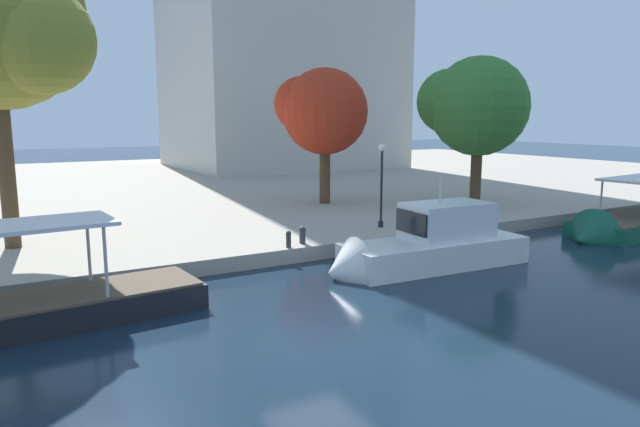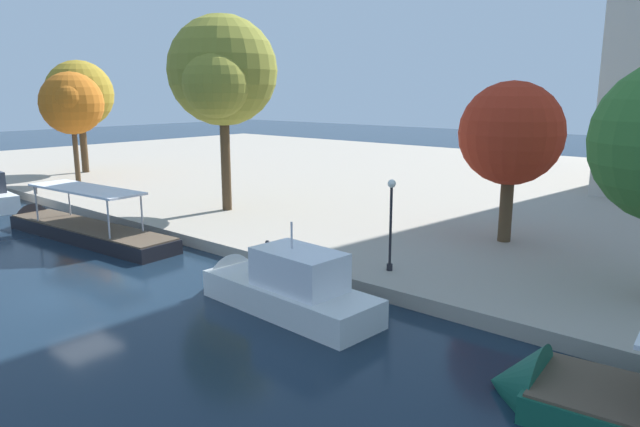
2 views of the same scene
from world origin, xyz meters
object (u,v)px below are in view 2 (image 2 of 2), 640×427
object	(u,v)px
motor_yacht_2	(280,291)
mooring_bollard_0	(268,247)
mooring_bollard_1	(35,189)
lamp_post	(391,218)
mooring_bollard_2	(287,248)
tree_1	(80,94)
tree_2	(220,74)
tree_0	(509,130)
tour_boat_1	(79,231)
tree_3	(71,102)

from	to	relation	value
motor_yacht_2	mooring_bollard_0	size ratio (longest dim) A/B	12.49
mooring_bollard_1	lamp_post	world-z (taller)	lamp_post
mooring_bollard_2	tree_1	size ratio (longest dim) A/B	0.07
motor_yacht_2	tree_2	bearing A→B (deg)	-29.26
motor_yacht_2	mooring_bollard_0	bearing A→B (deg)	-35.84
mooring_bollard_2	motor_yacht_2	bearing A→B (deg)	-49.03
motor_yacht_2	tree_0	xyz separation A→B (m)	(3.12, 13.86, 5.79)
motor_yacht_2	lamp_post	bearing A→B (deg)	-104.48
tour_boat_1	motor_yacht_2	bearing A→B (deg)	174.81
mooring_bollard_1	tree_0	size ratio (longest dim) A/B	0.09
tour_boat_1	tree_1	distance (m)	26.37
tree_0	tree_1	size ratio (longest dim) A/B	0.78
tree_1	tour_boat_1	bearing A→B (deg)	-28.42
tree_1	mooring_bollard_1	bearing A→B (deg)	-44.66
lamp_post	tree_2	distance (m)	17.49
mooring_bollard_2	tree_2	distance (m)	14.57
tree_1	tree_0	bearing A→B (deg)	2.18
motor_yacht_2	mooring_bollard_2	world-z (taller)	motor_yacht_2
motor_yacht_2	tree_0	world-z (taller)	tree_0
mooring_bollard_0	tree_0	bearing A→B (deg)	54.23
tour_boat_1	mooring_bollard_2	size ratio (longest dim) A/B	19.89
mooring_bollard_1	mooring_bollard_2	world-z (taller)	mooring_bollard_2
mooring_bollard_0	lamp_post	size ratio (longest dim) A/B	0.17
lamp_post	tree_2	bearing A→B (deg)	166.78
mooring_bollard_0	mooring_bollard_2	size ratio (longest dim) A/B	0.97
motor_yacht_2	tree_1	xyz separation A→B (m)	(-39.15, 12.25, 7.49)
mooring_bollard_2	tree_1	bearing A→B (deg)	166.93
mooring_bollard_0	tree_2	bearing A→B (deg)	150.87
tree_3	mooring_bollard_2	bearing A→B (deg)	-8.48
mooring_bollard_2	tree_1	world-z (taller)	tree_1
tree_2	tree_3	world-z (taller)	tree_2
motor_yacht_2	mooring_bollard_2	size ratio (longest dim) A/B	12.09
tree_0	mooring_bollard_2	bearing A→B (deg)	-123.51
tree_1	tree_3	world-z (taller)	tree_1
tree_1	tree_3	bearing A→B (deg)	-32.87
mooring_bollard_1	tree_0	xyz separation A→B (m)	(33.44, 10.34, 5.46)
mooring_bollard_0	tree_1	size ratio (longest dim) A/B	0.07
tree_0	tree_1	distance (m)	42.33
mooring_bollard_0	tree_3	bearing A→B (deg)	170.39
motor_yacht_2	tree_3	world-z (taller)	tree_3
mooring_bollard_1	mooring_bollard_2	size ratio (longest dim) A/B	1.00
tour_boat_1	tree_1	xyz separation A→B (m)	(-22.15, 11.99, 7.80)
tree_2	motor_yacht_2	bearing A→B (deg)	-32.41
lamp_post	motor_yacht_2	bearing A→B (deg)	-107.63
mooring_bollard_0	tree_0	size ratio (longest dim) A/B	0.09
tour_boat_1	mooring_bollard_0	bearing A→B (deg)	-169.92
mooring_bollard_1	tree_0	bearing A→B (deg)	17.18
mooring_bollard_2	tree_2	world-z (taller)	tree_2
motor_yacht_2	tree_2	xyz separation A→B (m)	(-14.12, 8.96, 8.88)
tour_boat_1	mooring_bollard_0	world-z (taller)	tour_boat_1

